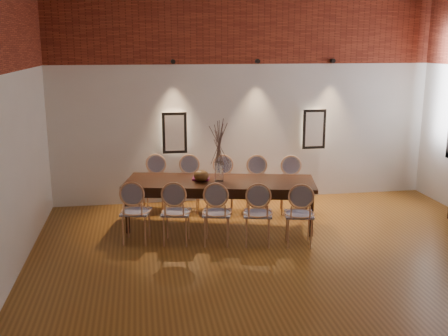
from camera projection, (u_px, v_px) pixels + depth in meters
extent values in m
cube|color=brown|center=(300.00, 278.00, 6.57)|extent=(7.00, 7.00, 0.02)
cube|color=silver|center=(245.00, 92.00, 9.51)|extent=(7.00, 0.10, 4.00)
cube|color=maroon|center=(246.00, 20.00, 9.15)|extent=(7.00, 0.02, 1.50)
cube|color=#FFEAC6|center=(174.00, 133.00, 9.37)|extent=(0.36, 0.06, 0.66)
cube|color=#FFEAC6|center=(314.00, 129.00, 9.78)|extent=(0.36, 0.06, 0.66)
cylinder|color=black|center=(173.00, 62.00, 9.05)|extent=(0.08, 0.10, 0.08)
cylinder|color=black|center=(258.00, 61.00, 9.29)|extent=(0.08, 0.10, 0.08)
cylinder|color=black|center=(333.00, 61.00, 9.51)|extent=(0.08, 0.10, 0.08)
cube|color=black|center=(220.00, 203.00, 8.33)|extent=(3.10, 1.56, 0.75)
cylinder|color=silver|center=(219.00, 171.00, 8.21)|extent=(0.14, 0.14, 0.30)
ellipsoid|color=#573715|center=(201.00, 176.00, 8.19)|extent=(0.24, 0.24, 0.18)
cube|color=#811D64|center=(201.00, 179.00, 8.32)|extent=(0.29, 0.23, 0.03)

